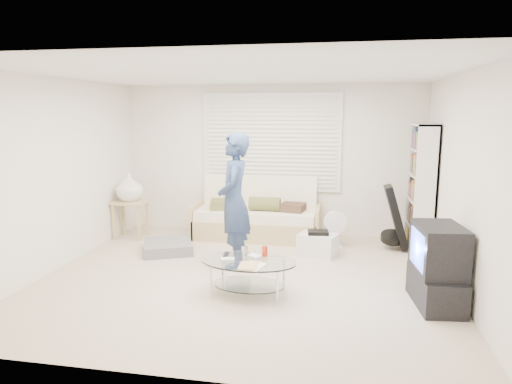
% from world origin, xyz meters
% --- Properties ---
extents(ground, '(5.00, 5.00, 0.00)m').
position_xyz_m(ground, '(0.00, 0.00, 0.00)').
color(ground, tan).
rests_on(ground, ground).
extents(room_shell, '(5.02, 4.52, 2.51)m').
position_xyz_m(room_shell, '(0.00, 0.48, 1.63)').
color(room_shell, white).
rests_on(room_shell, ground).
extents(window_blinds, '(2.32, 0.08, 1.62)m').
position_xyz_m(window_blinds, '(0.00, 2.20, 1.55)').
color(window_blinds, silver).
rests_on(window_blinds, ground).
extents(futon_sofa, '(2.06, 0.83, 1.01)m').
position_xyz_m(futon_sofa, '(-0.18, 1.87, 0.33)').
color(futon_sofa, tan).
rests_on(futon_sofa, ground).
extents(grey_floor_pillow, '(0.90, 0.90, 0.15)m').
position_xyz_m(grey_floor_pillow, '(-1.33, 0.83, 0.08)').
color(grey_floor_pillow, slate).
rests_on(grey_floor_pillow, ground).
extents(side_table, '(0.54, 0.44, 1.08)m').
position_xyz_m(side_table, '(-2.22, 1.48, 0.80)').
color(side_table, tan).
rests_on(side_table, ground).
extents(bookshelf, '(0.30, 0.79, 1.89)m').
position_xyz_m(bookshelf, '(2.32, 1.59, 0.94)').
color(bookshelf, white).
rests_on(bookshelf, ground).
extents(guitar_case, '(0.41, 0.36, 0.96)m').
position_xyz_m(guitar_case, '(1.99, 1.57, 0.43)').
color(guitar_case, black).
rests_on(guitar_case, ground).
extents(floor_fan, '(0.36, 0.24, 0.59)m').
position_xyz_m(floor_fan, '(1.11, 1.48, 0.34)').
color(floor_fan, white).
rests_on(floor_fan, ground).
extents(storage_bin, '(0.61, 0.51, 0.37)m').
position_xyz_m(storage_bin, '(0.86, 1.08, 0.17)').
color(storage_bin, white).
rests_on(storage_bin, ground).
extents(tv_unit, '(0.52, 0.85, 0.88)m').
position_xyz_m(tv_unit, '(2.20, -0.43, 0.43)').
color(tv_unit, black).
rests_on(tv_unit, ground).
extents(coffee_table, '(1.12, 0.74, 0.53)m').
position_xyz_m(coffee_table, '(0.16, -0.52, 0.32)').
color(coffee_table, silver).
rests_on(coffee_table, ground).
extents(standing_person, '(0.52, 0.71, 1.79)m').
position_xyz_m(standing_person, '(-0.22, 0.41, 0.90)').
color(standing_person, navy).
rests_on(standing_person, ground).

